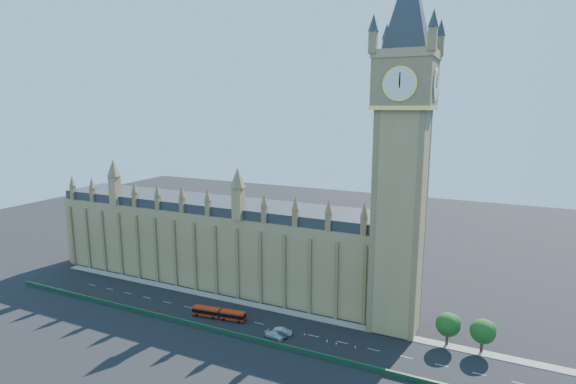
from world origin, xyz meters
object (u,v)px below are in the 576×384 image
at_px(red_bus, 219,314).
at_px(car_white, 274,335).
at_px(car_grey, 281,335).
at_px(car_silver, 283,331).

height_order(red_bus, car_white, red_bus).
xyz_separation_m(red_bus, car_white, (19.15, -3.12, -0.66)).
xyz_separation_m(car_grey, car_silver, (-0.29, 1.79, 0.17)).
xyz_separation_m(red_bus, car_grey, (20.50, -2.26, -0.75)).
distance_m(car_grey, car_silver, 1.82).
height_order(red_bus, car_silver, red_bus).
xyz_separation_m(car_silver, car_white, (-1.05, -2.64, -0.07)).
bearing_deg(car_white, red_bus, 88.46).
height_order(car_grey, car_silver, car_silver).
bearing_deg(red_bus, car_white, -16.29).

